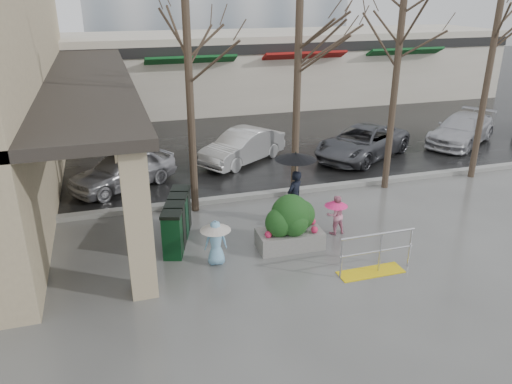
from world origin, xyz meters
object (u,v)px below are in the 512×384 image
tree_west (187,36)px  tree_mideast (400,38)px  car_b (242,146)px  handrail (374,258)px  child_pink (336,212)px  car_c (362,142)px  car_a (123,169)px  car_d (462,129)px  planter (290,223)px  woman (295,180)px  news_boxes (177,221)px  tree_midwest (299,27)px  tree_east (498,18)px  child_blue (216,238)px

tree_west → tree_mideast: bearing=0.0°
car_b → handrail: bearing=-29.2°
child_pink → car_c: bearing=-127.1°
car_a → car_d: same height
planter → woman: bearing=65.0°
news_boxes → car_d: bearing=39.6°
tree_mideast → tree_west: bearing=-180.0°
woman → car_b: (0.06, 5.66, -0.67)m
car_a → tree_midwest: bearing=32.5°
car_a → car_d: 14.31m
child_pink → car_a: (-5.32, 5.26, -0.00)m
planter → car_c: 8.20m
car_a → car_b: 4.75m
tree_west → car_a: tree_west is taller
tree_midwest → car_c: tree_midwest is taller
tree_midwest → car_a: tree_midwest is taller
tree_west → tree_mideast: (6.50, 0.00, -0.22)m
child_pink → car_b: bearing=-86.4°
child_pink → tree_west: bearing=-41.3°
woman → car_d: bearing=177.0°
car_b → car_c: bearing=45.8°
woman → car_c: woman is taller
tree_east → car_d: bearing=57.3°
tree_east → child_blue: bearing=-161.8°
tree_mideast → tree_midwest: bearing=180.0°
planter → car_d: 12.37m
car_d → tree_west: bearing=-105.9°
woman → news_boxes: (-3.36, -0.19, -0.69)m
planter → car_b: 7.05m
child_blue → news_boxes: 1.60m
handrail → car_d: (8.97, 8.42, 0.25)m
child_blue → car_d: (12.43, 6.94, -0.07)m
tree_west → child_pink: 6.19m
tree_west → child_pink: bearing=-38.2°
car_c → car_d: (5.04, 0.48, 0.00)m
planter → news_boxes: 2.96m
woman → car_b: 5.70m
handrail → news_boxes: 5.10m
tree_east → car_c: size_ratio=1.59×
car_b → car_c: size_ratio=0.84×
tree_mideast → car_a: bearing=162.9°
woman → car_c: size_ratio=0.47×
tree_mideast → news_boxes: size_ratio=2.94×
tree_west → child_blue: tree_west is taller
handrail → child_pink: bearing=89.7°
woman → child_pink: (0.83, -0.97, -0.66)m
car_a → news_boxes: bearing=-16.5°
car_d → tree_mideast: bearing=-90.4°
handrail → tree_mideast: tree_mideast is taller
handrail → car_b: (-0.76, 8.78, 0.25)m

